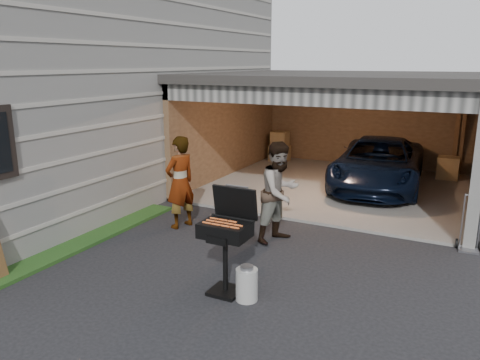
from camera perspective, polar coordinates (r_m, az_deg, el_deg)
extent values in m
plane|color=black|center=(7.08, -9.12, -12.53)|extent=(80.00, 80.00, 0.00)
cube|color=#474744|center=(13.36, -20.61, 11.55)|extent=(7.00, 11.00, 5.50)
cube|color=#193814|center=(7.94, -27.08, -10.69)|extent=(0.50, 8.00, 0.06)
cube|color=#605E59|center=(12.36, 11.86, -0.80)|extent=(6.50, 6.00, 0.06)
cube|color=#473221|center=(14.91, 15.17, 6.73)|extent=(6.50, 0.15, 2.70)
cube|color=#473221|center=(13.26, -1.24, 6.34)|extent=(0.15, 6.00, 2.70)
cube|color=#2D2B28|center=(11.96, 12.54, 12.14)|extent=(6.80, 6.30, 0.20)
cube|color=#474744|center=(9.18, 7.66, 10.06)|extent=(6.50, 0.16, 0.36)
cube|color=beige|center=(10.33, 10.01, 10.98)|extent=(6.00, 2.40, 0.06)
cube|color=#474744|center=(8.79, 27.03, 0.72)|extent=(0.20, 0.18, 2.70)
cube|color=brown|center=(15.13, 4.84, 3.28)|extent=(0.60, 0.50, 0.50)
cube|color=brown|center=(15.05, 4.88, 5.06)|extent=(0.50, 0.45, 0.45)
cube|color=brown|center=(13.95, 24.02, 1.37)|extent=(0.55, 0.50, 0.60)
cube|color=#4E361A|center=(14.39, 25.23, 5.01)|extent=(0.24, 0.43, 2.20)
imported|color=black|center=(12.37, 16.52, 1.72)|extent=(2.40, 4.58, 1.23)
imported|color=#AAC2D6|center=(9.11, -7.31, -0.29)|extent=(0.61, 0.76, 1.81)
imported|color=#3E1E18|center=(8.35, 4.89, -1.50)|extent=(0.96, 1.07, 1.82)
cube|color=black|center=(6.78, -1.77, -13.38)|extent=(0.42, 0.42, 0.05)
cylinder|color=black|center=(6.59, -1.80, -10.07)|extent=(0.07, 0.07, 0.85)
cube|color=black|center=(6.41, -1.83, -6.11)|extent=(0.67, 0.46, 0.20)
cube|color=#59595B|center=(6.38, -1.84, -5.39)|extent=(0.61, 0.40, 0.02)
cube|color=black|center=(6.55, -0.61, -2.75)|extent=(0.67, 0.12, 0.46)
cylinder|color=#AFAFAB|center=(6.51, 0.82, -12.63)|extent=(0.39, 0.39, 0.45)
cube|color=gray|center=(9.02, 26.06, -7.73)|extent=(0.34, 0.24, 0.04)
cylinder|color=black|center=(9.08, 24.89, -7.01)|extent=(0.05, 0.17, 0.17)
cylinder|color=black|center=(9.12, 27.22, -7.19)|extent=(0.05, 0.17, 0.17)
cylinder|color=gray|center=(8.95, 25.47, -4.48)|extent=(0.03, 0.03, 0.97)
cylinder|color=gray|center=(8.98, 27.24, -4.63)|extent=(0.03, 0.03, 0.97)
cylinder|color=gray|center=(8.84, 26.68, -1.71)|extent=(0.28, 0.06, 0.03)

